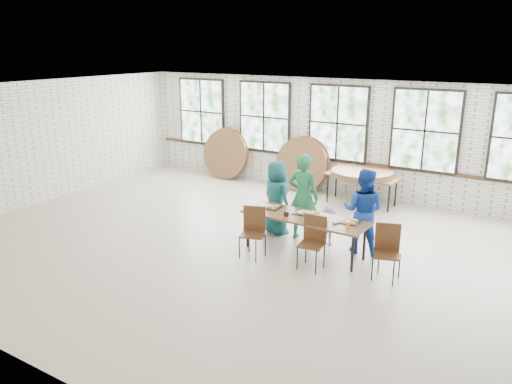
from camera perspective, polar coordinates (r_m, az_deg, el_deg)
room at (r=13.13m, az=9.33°, el=7.56°), size 12.00×12.00×12.00m
dining_table at (r=9.40m, az=5.57°, el=-3.08°), size 2.43×0.90×0.74m
chair_near_left at (r=9.30m, az=-0.30°, el=-4.06°), size 0.53×0.52×0.95m
chair_near_right at (r=8.89m, az=6.55°, el=-5.18°), size 0.46×0.45×0.95m
chair_spare at (r=8.73m, az=14.76°, el=-6.07°), size 0.53×0.52×0.95m
adult_teal at (r=10.34m, az=2.35°, el=-0.64°), size 0.90×0.76×1.56m
adult_green at (r=10.03m, az=5.42°, el=-0.55°), size 0.67×0.46×1.79m
toddler at (r=9.97m, az=8.31°, el=-3.79°), size 0.54×0.35×0.79m
adult_blue at (r=9.60m, az=12.14°, el=-2.13°), size 0.85×0.69×1.64m
storage_table at (r=12.52m, az=12.01°, el=1.63°), size 1.86×0.91×0.74m
tabletop_clutter at (r=9.30m, az=6.35°, el=-2.82°), size 2.06×0.64×0.11m
round_tops_stacked at (r=12.49m, az=12.04°, el=2.16°), size 1.50×1.50×0.13m
round_tops_leaning at (r=14.05m, az=0.73°, el=3.82°), size 4.05×0.44×1.50m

